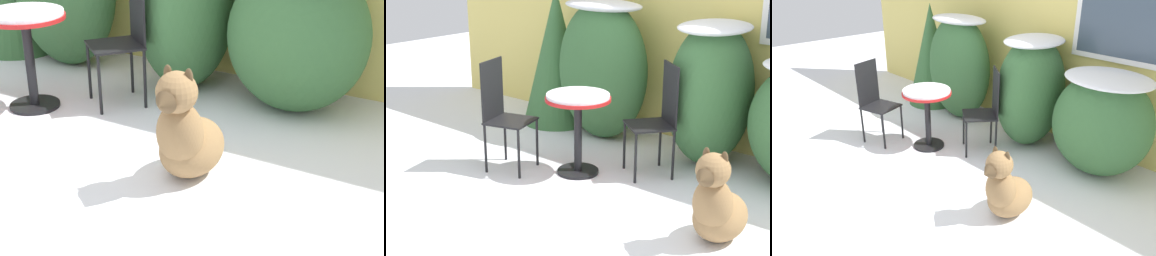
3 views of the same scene
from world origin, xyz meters
TOP-DOWN VIEW (x-y plane):
  - ground_plane at (0.00, 0.00)m, footprint 16.00×16.00m
  - house_wall at (0.05, 2.20)m, footprint 8.00×0.10m
  - shrub_left at (-1.25, 1.67)m, footprint 1.07×0.63m
  - shrub_middle at (-0.00, 1.72)m, footprint 0.74×0.96m
  - shrub_right at (0.95, 1.70)m, footprint 1.06×0.92m
  - evergreen_bush at (-1.98, 1.76)m, footprint 0.78×0.78m
  - patio_table at (-0.78, 0.72)m, footprint 0.59×0.59m
  - patio_chair_near_table at (-0.22, 1.17)m, footprint 0.54×0.54m
  - patio_chair_far_side at (-1.39, 0.37)m, footprint 0.48×0.48m
  - dog at (0.80, 0.37)m, footprint 0.38×0.71m

SIDE VIEW (x-z plane):
  - ground_plane at x=0.00m, z-range 0.00..0.00m
  - dog at x=0.80m, z-range -0.09..0.64m
  - patio_chair_near_table at x=-0.22m, z-range 0.04..1.07m
  - patio_chair_far_side at x=-1.39m, z-range 0.04..1.07m
  - patio_table at x=-0.78m, z-range 0.20..0.95m
  - shrub_right at x=0.95m, z-range 0.04..1.16m
  - shrub_middle at x=0.00m, z-range 0.04..1.40m
  - shrub_left at x=-1.25m, z-range 0.04..1.51m
  - evergreen_bush at x=-1.98m, z-range 0.00..1.56m
  - house_wall at x=0.05m, z-range 0.03..2.92m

